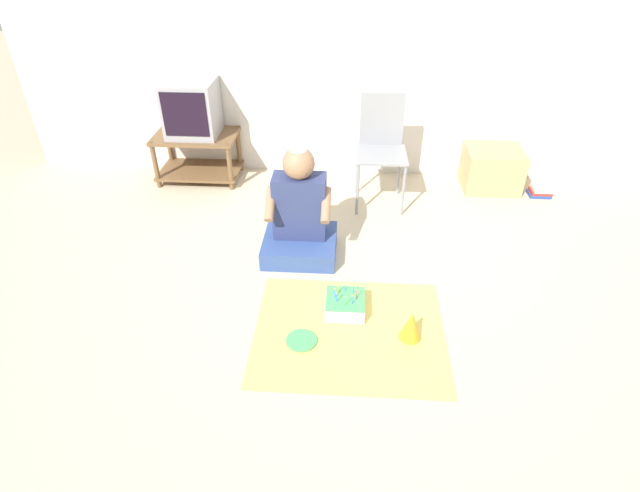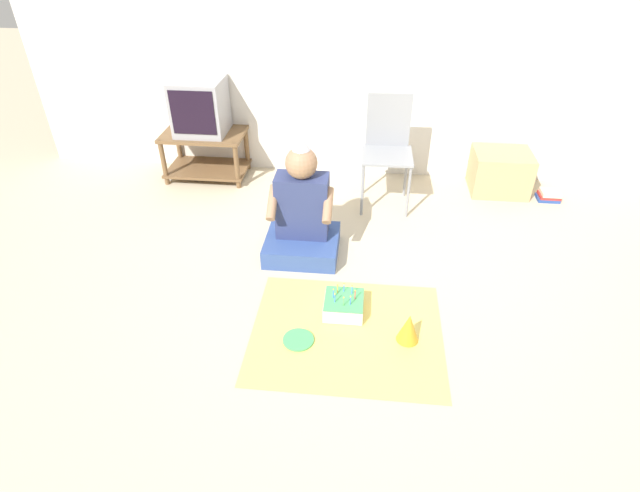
# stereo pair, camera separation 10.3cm
# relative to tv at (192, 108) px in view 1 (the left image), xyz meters

# --- Properties ---
(ground_plane) EXTENTS (16.00, 16.00, 0.00)m
(ground_plane) POSITION_rel_tv_xyz_m (1.56, -1.80, -0.67)
(ground_plane) COLOR beige
(wall_back) EXTENTS (6.40, 0.06, 2.55)m
(wall_back) POSITION_rel_tv_xyz_m (1.56, 0.25, 0.60)
(wall_back) COLOR silver
(wall_back) RESTS_ON ground_plane
(tv_stand) EXTENTS (0.74, 0.47, 0.44)m
(tv_stand) POSITION_rel_tv_xyz_m (0.00, -0.01, -0.41)
(tv_stand) COLOR brown
(tv_stand) RESTS_ON ground_plane
(tv) EXTENTS (0.44, 0.41, 0.48)m
(tv) POSITION_rel_tv_xyz_m (0.00, 0.00, 0.00)
(tv) COLOR #99999E
(tv) RESTS_ON tv_stand
(folding_chair) EXTENTS (0.42, 0.41, 0.91)m
(folding_chair) POSITION_rel_tv_xyz_m (1.66, -0.31, -0.15)
(folding_chair) COLOR gray
(folding_chair) RESTS_ON ground_plane
(cardboard_box_stack) EXTENTS (0.49, 0.42, 0.37)m
(cardboard_box_stack) POSITION_rel_tv_xyz_m (2.69, -0.02, -0.49)
(cardboard_box_stack) COLOR tan
(cardboard_box_stack) RESTS_ON ground_plane
(book_pile) EXTENTS (0.19, 0.15, 0.09)m
(book_pile) POSITION_rel_tv_xyz_m (3.11, -0.15, -0.63)
(book_pile) COLOR #284793
(book_pile) RESTS_ON ground_plane
(person_seated) EXTENTS (0.53, 0.49, 0.90)m
(person_seated) POSITION_rel_tv_xyz_m (1.06, -1.15, -0.38)
(person_seated) COLOR #334C8C
(person_seated) RESTS_ON ground_plane
(party_cloth) EXTENTS (1.16, 0.97, 0.01)m
(party_cloth) POSITION_rel_tv_xyz_m (1.44, -1.99, -0.67)
(party_cloth) COLOR #EAD666
(party_cloth) RESTS_ON ground_plane
(birthday_cake) EXTENTS (0.25, 0.25, 0.17)m
(birthday_cake) POSITION_rel_tv_xyz_m (1.41, -1.80, -0.62)
(birthday_cake) COLOR #F4E0C6
(birthday_cake) RESTS_ON party_cloth
(party_hat_blue) EXTENTS (0.13, 0.13, 0.19)m
(party_hat_blue) POSITION_rel_tv_xyz_m (1.80, -2.01, -0.57)
(party_hat_blue) COLOR gold
(party_hat_blue) RESTS_ON party_cloth
(paper_plate) EXTENTS (0.19, 0.19, 0.01)m
(paper_plate) POSITION_rel_tv_xyz_m (1.16, -2.09, -0.66)
(paper_plate) COLOR #4CB266
(paper_plate) RESTS_ON party_cloth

